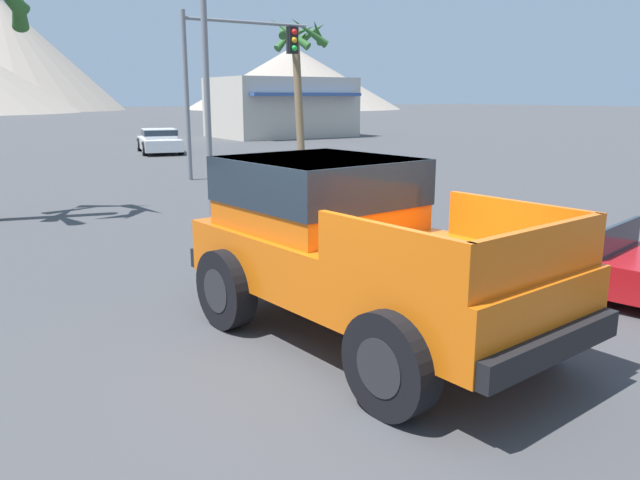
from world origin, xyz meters
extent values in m
plane|color=#424244|center=(0.00, 0.00, 0.00)|extent=(320.00, 320.00, 0.00)
cube|color=orange|center=(0.25, 0.30, 0.86)|extent=(2.47, 4.61, 0.65)
cube|color=orange|center=(0.15, 1.18, 1.59)|extent=(2.04, 2.14, 0.82)
cube|color=#1E2833|center=(0.15, 1.18, 1.74)|extent=(2.08, 2.18, 0.53)
cube|color=orange|center=(-0.56, -1.04, 1.42)|extent=(0.28, 1.76, 0.48)
cube|color=orange|center=(1.34, -0.82, 1.42)|extent=(0.28, 1.76, 0.48)
cube|color=orange|center=(0.48, -1.77, 1.42)|extent=(1.91, 0.29, 0.48)
cube|color=black|center=(0.00, 2.54, 0.66)|extent=(1.96, 0.38, 0.24)
cube|color=black|center=(0.50, -1.95, 0.66)|extent=(1.96, 0.38, 0.24)
cylinder|color=black|center=(-0.92, 1.54, 0.48)|extent=(0.39, 0.98, 0.95)
cylinder|color=#232326|center=(-0.92, 1.54, 0.48)|extent=(0.35, 0.55, 0.52)
cylinder|color=black|center=(1.11, 1.77, 0.48)|extent=(0.39, 0.98, 0.95)
cylinder|color=#232326|center=(1.11, 1.77, 0.48)|extent=(0.35, 0.55, 0.52)
cylinder|color=black|center=(-0.61, -1.18, 0.48)|extent=(0.39, 0.98, 0.95)
cylinder|color=#232326|center=(-0.61, -1.18, 0.48)|extent=(0.35, 0.55, 0.52)
cylinder|color=black|center=(1.42, -0.95, 0.48)|extent=(0.39, 0.98, 0.95)
cylinder|color=#232326|center=(1.42, -0.95, 0.48)|extent=(0.35, 0.55, 0.52)
cube|color=#1E2833|center=(4.17, -0.21, 0.82)|extent=(1.46, 0.41, 0.40)
cylinder|color=black|center=(3.14, 0.49, 0.31)|extent=(0.36, 0.65, 0.61)
cylinder|color=#9E9EA3|center=(3.14, 0.49, 0.31)|extent=(0.31, 0.38, 0.34)
cylinder|color=black|center=(4.77, 0.88, 0.31)|extent=(0.36, 0.65, 0.61)
cylinder|color=#9E9EA3|center=(4.77, 0.88, 0.31)|extent=(0.31, 0.38, 0.34)
cube|color=white|center=(6.08, 25.06, 0.45)|extent=(2.57, 4.56, 0.54)
cube|color=white|center=(6.06, 24.96, 0.94)|extent=(1.85, 2.08, 0.45)
cube|color=#1E2833|center=(6.06, 24.96, 0.99)|extent=(1.90, 2.12, 0.27)
cylinder|color=black|center=(5.54, 26.54, 0.33)|extent=(0.35, 0.69, 0.65)
cylinder|color=#9E9EA3|center=(5.54, 26.54, 0.33)|extent=(0.30, 0.40, 0.36)
cylinder|color=black|center=(7.16, 26.20, 0.33)|extent=(0.35, 0.69, 0.65)
cylinder|color=#9E9EA3|center=(7.16, 26.20, 0.33)|extent=(0.30, 0.40, 0.36)
cylinder|color=black|center=(4.99, 23.93, 0.33)|extent=(0.35, 0.69, 0.65)
cylinder|color=#9E9EA3|center=(4.99, 23.93, 0.33)|extent=(0.30, 0.40, 0.36)
cylinder|color=black|center=(6.61, 23.59, 0.33)|extent=(0.35, 0.69, 0.65)
cylinder|color=#9E9EA3|center=(6.61, 23.59, 0.33)|extent=(0.30, 0.40, 0.36)
cylinder|color=slate|center=(3.65, 14.65, 2.68)|extent=(0.16, 0.16, 5.35)
cylinder|color=slate|center=(5.89, 14.65, 5.10)|extent=(4.49, 0.11, 0.11)
cube|color=black|center=(7.60, 14.65, 4.60)|extent=(0.34, 0.26, 0.90)
sphere|color=red|center=(7.60, 14.50, 4.87)|extent=(0.20, 0.20, 0.20)
sphere|color=orange|center=(7.60, 14.50, 4.60)|extent=(0.20, 0.20, 0.20)
sphere|color=green|center=(7.60, 14.50, 4.33)|extent=(0.20, 0.20, 0.20)
cylinder|color=slate|center=(1.78, 8.43, 3.81)|extent=(0.14, 0.14, 7.62)
cylinder|color=brown|center=(11.19, 20.37, 2.86)|extent=(0.36, 0.86, 5.74)
cone|color=#2D6028|center=(11.95, 20.23, 5.57)|extent=(0.59, 1.59, 0.88)
cone|color=#2D6028|center=(11.52, 20.77, 5.57)|extent=(1.49, 1.00, 0.89)
cone|color=#2D6028|center=(11.06, 20.99, 5.39)|extent=(1.59, 0.58, 1.44)
cone|color=#2D6028|center=(10.47, 20.50, 5.56)|extent=(1.08, 1.63, 0.91)
cone|color=#2D6028|center=(10.28, 19.52, 5.38)|extent=(1.40, 1.88, 1.52)
cone|color=#2D6028|center=(11.04, 19.16, 5.44)|extent=(1.87, 0.63, 1.32)
cone|color=#2D6028|center=(11.74, 19.57, 5.50)|extent=(1.32, 1.33, 1.10)
cube|color=#BCB2A3|center=(17.27, 33.05, 1.96)|extent=(8.75, 6.41, 3.91)
cube|color=#335193|center=(17.27, 29.49, 2.82)|extent=(7.87, 0.70, 0.20)
cone|color=gray|center=(11.20, 130.78, 10.52)|extent=(43.67, 43.67, 21.05)
cone|color=gray|center=(64.55, 112.88, 6.40)|extent=(45.52, 45.52, 12.80)
camera|label=1|loc=(-3.78, -5.03, 2.71)|focal=35.00mm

